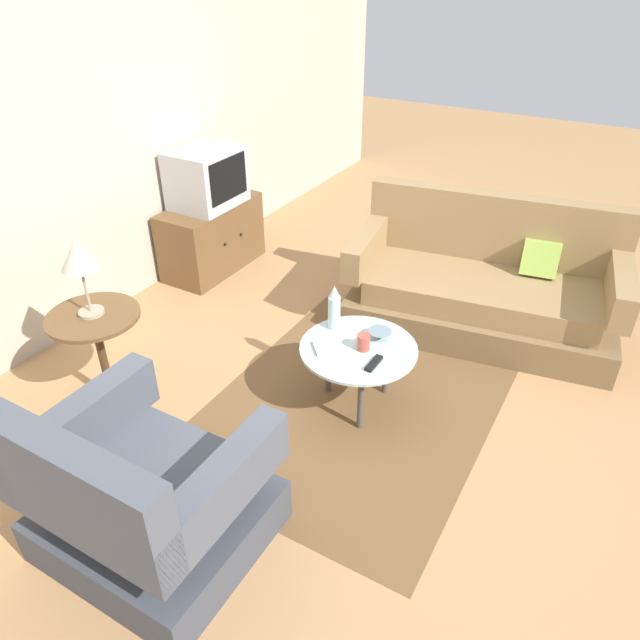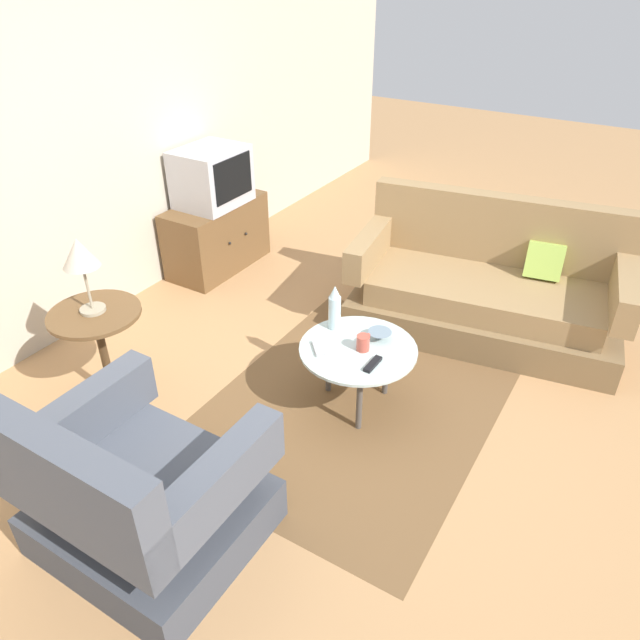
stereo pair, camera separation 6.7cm
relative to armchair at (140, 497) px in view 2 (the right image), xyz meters
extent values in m
plane|color=#AD7F51|center=(1.35, -0.36, -0.32)|extent=(16.00, 16.00, 0.00)
cube|color=#BCB29E|center=(1.35, 1.88, 1.03)|extent=(9.00, 0.12, 2.70)
cube|color=brown|center=(1.41, -0.37, -0.32)|extent=(2.11, 1.61, 0.00)
cube|color=#3E424B|center=(0.06, 0.00, -0.20)|extent=(0.85, 0.95, 0.24)
cube|color=#4C515B|center=(0.06, 0.00, 0.01)|extent=(0.71, 0.67, 0.18)
cube|color=#4C515B|center=(-0.30, 0.00, 0.35)|extent=(0.14, 0.95, 0.49)
cube|color=#4C515B|center=(0.06, -0.40, 0.23)|extent=(0.85, 0.14, 0.25)
cube|color=#4C515B|center=(0.06, 0.40, 0.23)|extent=(0.85, 0.14, 0.25)
cube|color=brown|center=(2.61, -0.75, -0.20)|extent=(1.14, 1.98, 0.24)
cube|color=#93754C|center=(2.61, -0.75, 0.01)|extent=(0.95, 1.68, 0.18)
cube|color=#93754C|center=(2.96, -0.70, 0.36)|extent=(0.43, 1.87, 0.51)
cube|color=#93754C|center=(2.47, 0.10, 0.23)|extent=(0.87, 0.27, 0.24)
cube|color=#93754C|center=(2.74, -1.61, 0.23)|extent=(0.87, 0.27, 0.24)
cube|color=#A3C651|center=(2.88, -1.06, 0.23)|extent=(0.22, 0.28, 0.27)
cylinder|color=#B2C6C1|center=(1.41, -0.37, 0.10)|extent=(0.70, 0.70, 0.02)
cylinder|color=#4C4742|center=(1.43, -0.15, -0.11)|extent=(0.04, 0.04, 0.41)
cylinder|color=#4C4742|center=(1.23, -0.48, -0.11)|extent=(0.04, 0.04, 0.41)
cylinder|color=#4C4742|center=(1.60, -0.47, -0.11)|extent=(0.04, 0.04, 0.41)
cylinder|color=brown|center=(0.67, 0.99, 0.30)|extent=(0.53, 0.53, 0.02)
cylinder|color=#47311C|center=(0.67, 0.99, -0.01)|extent=(0.05, 0.05, 0.61)
cylinder|color=#47311C|center=(0.67, 0.99, -0.30)|extent=(0.29, 0.29, 0.02)
cube|color=brown|center=(2.43, 1.56, -0.02)|extent=(0.93, 0.44, 0.59)
sphere|color=black|center=(2.31, 1.33, 0.01)|extent=(0.02, 0.02, 0.02)
sphere|color=black|center=(2.54, 1.33, 0.01)|extent=(0.02, 0.02, 0.02)
cube|color=#B7B7BC|center=(2.43, 1.56, 0.51)|extent=(0.56, 0.45, 0.47)
cube|color=black|center=(2.43, 1.32, 0.53)|extent=(0.45, 0.01, 0.33)
cylinder|color=#9E937A|center=(0.68, 1.00, 0.32)|extent=(0.15, 0.15, 0.02)
cylinder|color=#9E937A|center=(0.68, 1.00, 0.47)|extent=(0.02, 0.02, 0.27)
cone|color=beige|center=(0.68, 1.00, 0.69)|extent=(0.20, 0.20, 0.17)
cylinder|color=silver|center=(1.52, -0.14, 0.22)|extent=(0.08, 0.08, 0.22)
cone|color=silver|center=(1.52, -0.14, 0.37)|extent=(0.07, 0.07, 0.08)
cylinder|color=#B74C3D|center=(1.41, -0.40, 0.16)|extent=(0.08, 0.08, 0.10)
torus|color=#B74C3D|center=(1.46, -0.40, 0.16)|extent=(0.07, 0.01, 0.07)
cone|color=slate|center=(1.56, -0.43, 0.14)|extent=(0.14, 0.14, 0.05)
cube|color=black|center=(1.30, -0.52, 0.12)|extent=(0.16, 0.04, 0.02)
cube|color=#B2B2B7|center=(1.27, -0.17, 0.12)|extent=(0.15, 0.14, 0.02)
camera|label=1|loc=(-1.16, -1.58, 2.12)|focal=33.10mm
camera|label=2|loc=(-1.13, -1.64, 2.12)|focal=33.10mm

